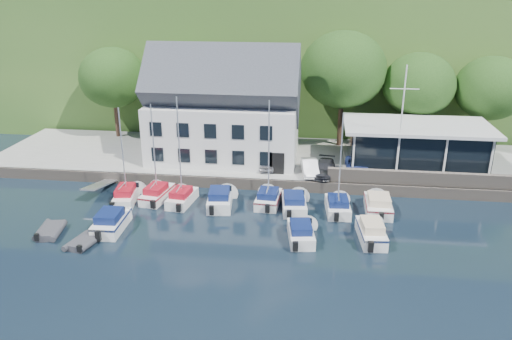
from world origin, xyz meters
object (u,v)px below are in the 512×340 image
object	(u,v)px
car_dgrey	(324,168)
boat_r1_0	(123,154)
car_white	(310,167)
boat_r2_0	(111,220)
boat_r1_2	(180,156)
club_pavilion	(415,146)
boat_r1_7	(378,203)
boat_r1_1	(154,153)
dinghy_1	(84,240)
boat_r2_4	(371,230)
boat_r1_6	(340,163)
car_silver	(268,162)
boat_r1_4	(269,157)
boat_r2_3	(301,231)
car_blue	(357,165)
boat_r1_3	(220,197)
boat_r1_5	(294,201)
dinghy_0	(50,230)
flagpole	(401,124)
harbor_building	(224,114)

from	to	relation	value
car_dgrey	boat_r1_0	xyz separation A→B (m)	(-16.29, -5.63, 2.59)
car_white	boat_r2_0	world-z (taller)	car_white
car_white	boat_r1_2	world-z (taller)	boat_r1_2
club_pavilion	boat_r1_7	size ratio (longest dim) A/B	2.35
boat_r1_1	dinghy_1	world-z (taller)	boat_r1_1
car_white	boat_r2_4	world-z (taller)	car_white
boat_r1_6	boat_r1_7	distance (m)	4.69
car_silver	boat_r1_0	xyz separation A→B (m)	(-11.14, -6.74, 2.59)
boat_r2_4	boat_r1_1	bearing A→B (deg)	158.40
boat_r1_4	boat_r2_0	xyz separation A→B (m)	(-11.06, -5.84, -3.40)
boat_r2_3	boat_r1_2	bearing A→B (deg)	145.22
car_silver	boat_r2_0	bearing A→B (deg)	-132.41
car_blue	boat_r1_3	distance (m)	13.15
car_blue	boat_r2_4	distance (m)	10.92
boat_r1_2	boat_r1_4	world-z (taller)	boat_r1_4
boat_r1_5	boat_r2_3	bearing A→B (deg)	-87.95
boat_r1_4	dinghy_1	size ratio (longest dim) A/B	2.99
club_pavilion	boat_r1_7	world-z (taller)	club_pavilion
car_blue	dinghy_0	distance (m)	26.13
car_white	boat_r1_2	bearing A→B (deg)	-159.14
boat_r1_1	dinghy_1	distance (m)	9.39
boat_r1_0	dinghy_1	size ratio (longest dim) A/B	3.01
car_white	boat_r2_0	distance (m)	17.91
boat_r1_1	boat_r1_2	distance (m)	2.34
dinghy_1	car_blue	bearing A→B (deg)	48.14
car_silver	flagpole	distance (m)	12.30
car_white	boat_r1_3	xyz separation A→B (m)	(-7.13, -5.66, -0.87)
car_blue	boat_r1_0	xyz separation A→B (m)	(-19.27, -6.58, 2.53)
boat_r1_5	dinghy_1	bearing A→B (deg)	-158.20
club_pavilion	boat_r2_0	world-z (taller)	club_pavilion
boat_r1_1	boat_r2_3	distance (m)	13.90
boat_r1_7	car_blue	bearing A→B (deg)	102.97
car_blue	boat_r1_4	bearing A→B (deg)	-140.21
harbor_building	car_silver	distance (m)	6.39
boat_r1_0	boat_r1_4	bearing A→B (deg)	-4.51
club_pavilion	car_silver	bearing A→B (deg)	-171.42
boat_r1_0	harbor_building	bearing A→B (deg)	46.29
club_pavilion	boat_r1_6	world-z (taller)	boat_r1_6
car_white	dinghy_0	xyz separation A→B (m)	(-18.45, -12.01, -1.29)
harbor_building	boat_r1_4	distance (m)	10.04
car_dgrey	boat_r1_5	bearing A→B (deg)	-104.48
car_silver	dinghy_1	size ratio (longest dim) A/B	1.29
car_white	dinghy_1	world-z (taller)	car_white
boat_r1_7	boat_r1_3	bearing A→B (deg)	-177.39
club_pavilion	flagpole	size ratio (longest dim) A/B	1.33
boat_r1_4	boat_r2_0	world-z (taller)	boat_r1_4
dinghy_1	boat_r1_0	bearing A→B (deg)	100.41
car_dgrey	dinghy_1	size ratio (longest dim) A/B	1.51
boat_r1_0	boat_r1_5	world-z (taller)	boat_r1_0
car_silver	boat_r1_5	xyz separation A→B (m)	(2.81, -6.62, -0.92)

